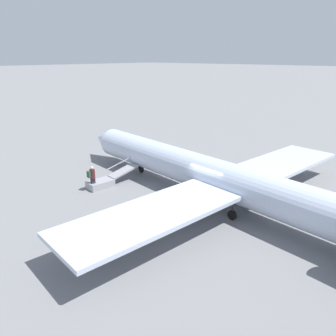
% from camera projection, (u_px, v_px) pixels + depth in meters
% --- Properties ---
extents(ground_plane, '(600.00, 600.00, 0.00)m').
position_uv_depth(ground_plane, '(213.00, 202.00, 20.91)').
color(ground_plane, slate).
extents(airplane_main, '(28.49, 21.86, 5.88)m').
position_uv_depth(airplane_main, '(225.00, 180.00, 19.74)').
color(airplane_main, silver).
rests_on(airplane_main, ground).
extents(boarding_stairs, '(1.44, 4.10, 1.54)m').
position_uv_depth(boarding_stairs, '(105.00, 181.00, 23.34)').
color(boarding_stairs, '#99999E').
rests_on(boarding_stairs, ground).
extents(passenger, '(0.36, 0.55, 1.74)m').
position_uv_depth(passenger, '(92.00, 176.00, 22.40)').
color(passenger, '#23232D').
rests_on(passenger, ground).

